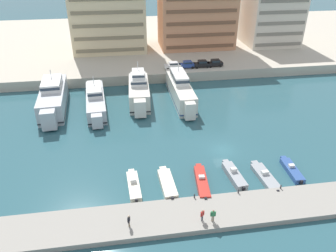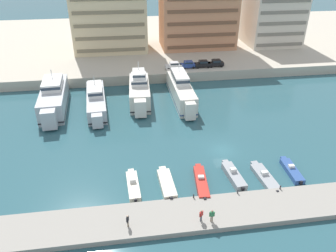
{
  "view_description": "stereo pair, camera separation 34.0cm",
  "coord_description": "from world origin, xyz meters",
  "px_view_note": "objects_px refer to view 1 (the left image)",
  "views": [
    {
      "loc": [
        -15.91,
        -43.68,
        30.58
      ],
      "look_at": [
        -8.46,
        5.18,
        2.5
      ],
      "focal_mm": 35.0,
      "sensor_mm": 36.0,
      "label": 1
    },
    {
      "loc": [
        -15.57,
        -43.73,
        30.58
      ],
      "look_at": [
        -8.46,
        5.18,
        2.5
      ],
      "focal_mm": 35.0,
      "sensor_mm": 36.0,
      "label": 2
    }
  ],
  "objects_px": {
    "yacht_ivory_center_left": "(180,90)",
    "pedestrian_far_side": "(202,214)",
    "yacht_silver_left": "(96,100)",
    "car_black_center_left": "(215,63)",
    "yacht_silver_far_left": "(53,98)",
    "pedestrian_mid_deck": "(213,215)",
    "pedestrian_near_edge": "(129,220)",
    "car_blue_left": "(187,64)",
    "car_black_mid_left": "(202,64)",
    "motorboat_grey_center_left": "(234,175)",
    "yacht_ivory_mid_left": "(139,91)",
    "car_white_far_left": "(173,65)",
    "motorboat_red_mid_left": "(202,182)",
    "motorboat_cream_left": "(167,184)",
    "motorboat_cream_far_left": "(134,186)",
    "motorboat_grey_center": "(265,177)"
  },
  "relations": [
    {
      "from": "car_black_mid_left",
      "to": "pedestrian_near_edge",
      "type": "distance_m",
      "value": 53.62
    },
    {
      "from": "yacht_silver_far_left",
      "to": "motorboat_cream_left",
      "type": "height_order",
      "value": "yacht_silver_far_left"
    },
    {
      "from": "yacht_silver_left",
      "to": "car_blue_left",
      "type": "bearing_deg",
      "value": 33.9
    },
    {
      "from": "motorboat_grey_center",
      "to": "car_white_far_left",
      "type": "xyz_separation_m",
      "value": [
        -6.74,
        42.24,
        2.97
      ]
    },
    {
      "from": "yacht_silver_far_left",
      "to": "car_black_mid_left",
      "type": "distance_m",
      "value": 37.29
    },
    {
      "from": "yacht_silver_far_left",
      "to": "pedestrian_near_edge",
      "type": "distance_m",
      "value": 38.37
    },
    {
      "from": "yacht_silver_left",
      "to": "pedestrian_mid_deck",
      "type": "height_order",
      "value": "yacht_silver_left"
    },
    {
      "from": "motorboat_red_mid_left",
      "to": "car_blue_left",
      "type": "bearing_deg",
      "value": 81.37
    },
    {
      "from": "yacht_silver_far_left",
      "to": "motorboat_grey_center",
      "type": "xyz_separation_m",
      "value": [
        33.98,
        -28.9,
        -1.98
      ]
    },
    {
      "from": "pedestrian_near_edge",
      "to": "car_black_mid_left",
      "type": "bearing_deg",
      "value": 67.03
    },
    {
      "from": "motorboat_cream_far_left",
      "to": "pedestrian_near_edge",
      "type": "height_order",
      "value": "pedestrian_near_edge"
    },
    {
      "from": "motorboat_cream_far_left",
      "to": "yacht_silver_left",
      "type": "bearing_deg",
      "value": 103.08
    },
    {
      "from": "motorboat_red_mid_left",
      "to": "car_white_far_left",
      "type": "distance_m",
      "value": 42.28
    },
    {
      "from": "car_white_far_left",
      "to": "car_black_mid_left",
      "type": "xyz_separation_m",
      "value": [
        7.49,
        0.2,
        0.0
      ]
    },
    {
      "from": "motorboat_grey_center",
      "to": "yacht_ivory_mid_left",
      "type": "bearing_deg",
      "value": 118.83
    },
    {
      "from": "car_white_far_left",
      "to": "yacht_ivory_center_left",
      "type": "bearing_deg",
      "value": -92.41
    },
    {
      "from": "yacht_ivory_mid_left",
      "to": "motorboat_grey_center",
      "type": "relative_size",
      "value": 2.19
    },
    {
      "from": "yacht_silver_far_left",
      "to": "pedestrian_mid_deck",
      "type": "distance_m",
      "value": 43.6
    },
    {
      "from": "motorboat_cream_far_left",
      "to": "car_black_center_left",
      "type": "relative_size",
      "value": 1.69
    },
    {
      "from": "motorboat_grey_center_left",
      "to": "motorboat_grey_center",
      "type": "height_order",
      "value": "motorboat_grey_center_left"
    },
    {
      "from": "motorboat_grey_center_left",
      "to": "car_black_mid_left",
      "type": "height_order",
      "value": "car_black_mid_left"
    },
    {
      "from": "yacht_silver_far_left",
      "to": "yacht_ivory_center_left",
      "type": "height_order",
      "value": "yacht_ivory_center_left"
    },
    {
      "from": "car_white_far_left",
      "to": "motorboat_grey_center_left",
      "type": "bearing_deg",
      "value": -86.86
    },
    {
      "from": "motorboat_cream_far_left",
      "to": "motorboat_grey_center_left",
      "type": "bearing_deg",
      "value": 0.31
    },
    {
      "from": "yacht_silver_far_left",
      "to": "pedestrian_near_edge",
      "type": "xyz_separation_m",
      "value": [
        13.81,
        -35.79,
        -0.61
      ]
    },
    {
      "from": "car_blue_left",
      "to": "pedestrian_far_side",
      "type": "bearing_deg",
      "value": -99.4
    },
    {
      "from": "motorboat_red_mid_left",
      "to": "pedestrian_far_side",
      "type": "bearing_deg",
      "value": -103.7
    },
    {
      "from": "motorboat_cream_far_left",
      "to": "motorboat_red_mid_left",
      "type": "xyz_separation_m",
      "value": [
        9.67,
        -0.71,
        0.03
      ]
    },
    {
      "from": "yacht_ivory_center_left",
      "to": "motorboat_cream_left",
      "type": "relative_size",
      "value": 2.82
    },
    {
      "from": "yacht_ivory_center_left",
      "to": "pedestrian_far_side",
      "type": "height_order",
      "value": "yacht_ivory_center_left"
    },
    {
      "from": "yacht_ivory_mid_left",
      "to": "car_black_mid_left",
      "type": "height_order",
      "value": "yacht_ivory_mid_left"
    },
    {
      "from": "motorboat_red_mid_left",
      "to": "pedestrian_far_side",
      "type": "distance_m",
      "value": 7.76
    },
    {
      "from": "yacht_ivory_center_left",
      "to": "car_black_mid_left",
      "type": "height_order",
      "value": "yacht_ivory_center_left"
    },
    {
      "from": "yacht_ivory_mid_left",
      "to": "car_white_far_left",
      "type": "relative_size",
      "value": 3.97
    },
    {
      "from": "yacht_ivory_center_left",
      "to": "car_white_far_left",
      "type": "distance_m",
      "value": 13.31
    },
    {
      "from": "motorboat_grey_center",
      "to": "car_white_far_left",
      "type": "relative_size",
      "value": 1.81
    },
    {
      "from": "car_black_mid_left",
      "to": "yacht_ivory_center_left",
      "type": "bearing_deg",
      "value": -120.86
    },
    {
      "from": "motorboat_grey_center_left",
      "to": "pedestrian_mid_deck",
      "type": "relative_size",
      "value": 3.94
    },
    {
      "from": "pedestrian_mid_deck",
      "to": "motorboat_grey_center",
      "type": "bearing_deg",
      "value": 36.89
    },
    {
      "from": "car_blue_left",
      "to": "pedestrian_near_edge",
      "type": "height_order",
      "value": "car_blue_left"
    },
    {
      "from": "yacht_ivory_mid_left",
      "to": "pedestrian_mid_deck",
      "type": "distance_m",
      "value": 37.56
    },
    {
      "from": "yacht_silver_left",
      "to": "car_black_center_left",
      "type": "bearing_deg",
      "value": 27.0
    },
    {
      "from": "yacht_ivory_center_left",
      "to": "motorboat_grey_center_left",
      "type": "bearing_deg",
      "value": -84.25
    },
    {
      "from": "car_black_center_left",
      "to": "pedestrian_mid_deck",
      "type": "distance_m",
      "value": 52.16
    },
    {
      "from": "yacht_silver_left",
      "to": "pedestrian_far_side",
      "type": "distance_m",
      "value": 37.53
    },
    {
      "from": "pedestrian_near_edge",
      "to": "motorboat_cream_far_left",
      "type": "bearing_deg",
      "value": 82.76
    },
    {
      "from": "yacht_ivory_center_left",
      "to": "car_white_far_left",
      "type": "relative_size",
      "value": 4.9
    },
    {
      "from": "motorboat_grey_center_left",
      "to": "motorboat_grey_center",
      "type": "bearing_deg",
      "value": -11.85
    },
    {
      "from": "motorboat_red_mid_left",
      "to": "pedestrian_far_side",
      "type": "height_order",
      "value": "pedestrian_far_side"
    },
    {
      "from": "yacht_silver_far_left",
      "to": "pedestrian_near_edge",
      "type": "height_order",
      "value": "yacht_silver_far_left"
    }
  ]
}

